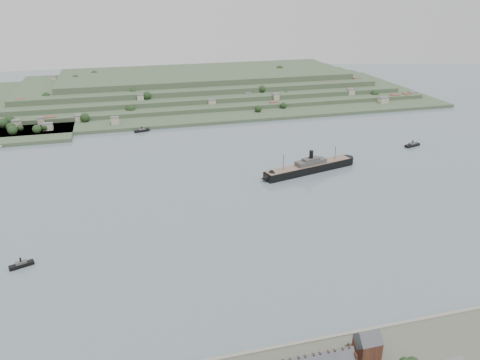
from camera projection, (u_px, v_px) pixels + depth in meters
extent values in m
plane|color=slate|center=(227.00, 211.00, 356.31)|extent=(1400.00, 1400.00, 0.00)
cube|color=gray|center=(298.00, 344.00, 223.20)|extent=(220.00, 2.00, 2.60)
cube|color=#462119|center=(352.00, 351.00, 207.03)|extent=(0.50, 8.40, 3.00)
cube|color=#301F1A|center=(300.00, 360.00, 200.64)|extent=(0.90, 1.40, 3.20)
cube|color=#301F1A|center=(330.00, 354.00, 203.88)|extent=(0.90, 1.40, 3.20)
cube|color=#301F1A|center=(341.00, 351.00, 205.18)|extent=(0.90, 1.40, 3.20)
cube|color=#462119|center=(367.00, 347.00, 214.31)|extent=(10.00, 10.00, 9.00)
cube|color=#3B3E44|center=(368.00, 339.00, 212.56)|extent=(10.40, 10.18, 10.18)
cube|color=#3C5236|center=(169.00, 101.00, 675.90)|extent=(760.00, 260.00, 4.00)
cube|color=#3C5236|center=(180.00, 94.00, 701.12)|extent=(680.00, 220.00, 5.00)
cube|color=#3C5236|center=(189.00, 88.00, 715.86)|extent=(600.00, 200.00, 6.00)
cube|color=#3C5236|center=(196.00, 81.00, 730.21)|extent=(520.00, 180.00, 7.00)
cube|color=#3C5236|center=(204.00, 74.00, 744.18)|extent=(440.00, 160.00, 8.00)
cube|color=#3C5236|center=(5.00, 134.00, 530.80)|extent=(150.00, 90.00, 4.00)
cube|color=black|center=(309.00, 169.00, 427.61)|extent=(90.66, 33.63, 7.03)
cone|color=black|center=(267.00, 178.00, 407.49)|extent=(14.62, 14.62, 12.06)
cylinder|color=black|center=(347.00, 160.00, 447.73)|extent=(12.06, 12.06, 7.03)
cube|color=#735D4D|center=(309.00, 165.00, 426.12)|extent=(88.46, 32.17, 0.60)
cube|color=#44423F|center=(311.00, 162.00, 426.15)|extent=(31.44, 16.08, 4.02)
cube|color=#44423F|center=(311.00, 159.00, 425.09)|extent=(17.30, 10.72, 2.51)
cylinder|color=black|center=(311.00, 155.00, 423.60)|extent=(3.62, 3.62, 9.04)
cylinder|color=#41311E|center=(283.00, 163.00, 410.98)|extent=(0.50, 0.50, 16.08)
cylinder|color=#41311E|center=(335.00, 153.00, 437.30)|extent=(0.50, 0.50, 14.07)
cube|color=black|center=(22.00, 265.00, 285.99)|extent=(14.82, 8.51, 2.30)
cube|color=#44423F|center=(21.00, 263.00, 285.32)|extent=(7.13, 5.09, 1.73)
cylinder|color=black|center=(20.00, 260.00, 284.57)|extent=(0.96, 0.96, 3.35)
cube|color=black|center=(142.00, 131.00, 544.72)|extent=(18.12, 9.05, 2.33)
cube|color=#44423F|center=(142.00, 129.00, 544.04)|extent=(8.58, 5.72, 1.75)
cylinder|color=black|center=(142.00, 128.00, 543.28)|extent=(0.97, 0.97, 3.39)
cube|color=black|center=(412.00, 145.00, 496.02)|extent=(19.50, 10.58, 2.51)
cube|color=#44423F|center=(413.00, 144.00, 495.28)|extent=(9.32, 6.51, 1.88)
cylinder|color=black|center=(413.00, 142.00, 494.47)|extent=(1.04, 1.04, 3.65)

